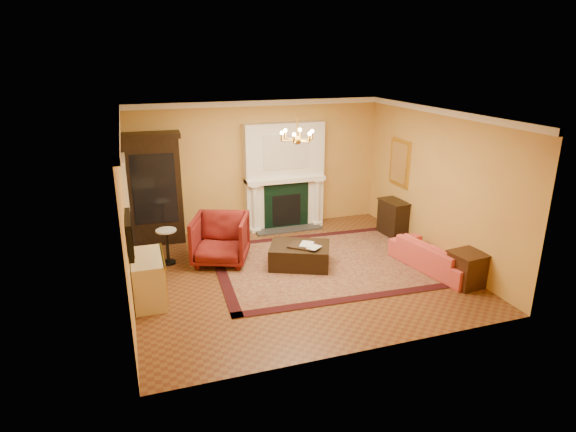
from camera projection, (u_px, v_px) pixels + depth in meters
name	position (u px, v px, depth m)	size (l,w,h in m)	color
floor	(296.00, 272.00, 9.27)	(6.00, 5.50, 0.02)	brown
ceiling	(297.00, 114.00, 8.30)	(6.00, 5.50, 0.02)	white
wall_back	(258.00, 166.00, 11.26)	(6.00, 0.02, 3.00)	gold
wall_front	(367.00, 254.00, 6.30)	(6.00, 0.02, 3.00)	gold
wall_left	(124.00, 214.00, 7.88)	(0.02, 5.50, 3.00)	gold
wall_right	(437.00, 184.00, 9.69)	(0.02, 5.50, 3.00)	gold
fireplace	(284.00, 178.00, 11.37)	(1.90, 0.70, 2.50)	white
crown_molding	(281.00, 112.00, 9.18)	(6.00, 5.50, 0.12)	white
doorway	(128.00, 210.00, 9.57)	(0.08, 1.05, 2.10)	silver
tv_panel	(130.00, 234.00, 7.41)	(0.09, 0.95, 0.58)	black
gilt_mirror	(400.00, 163.00, 10.88)	(0.06, 0.76, 1.05)	gold
chandelier	(297.00, 137.00, 8.43)	(0.63, 0.55, 0.53)	#BB8A33
oriental_rug	(325.00, 263.00, 9.62)	(4.31, 3.23, 0.02)	#450E16
china_cabinet	(154.00, 191.00, 10.41)	(1.16, 0.53, 2.32)	black
wingback_armchair	(220.00, 237.00, 9.55)	(1.04, 0.97, 1.07)	maroon
pedestal_table	(167.00, 244.00, 9.52)	(0.40, 0.40, 0.72)	black
commode	(149.00, 279.00, 8.08)	(0.51, 1.07, 0.80)	beige
coral_sofa	(436.00, 251.00, 9.28)	(1.89, 0.55, 0.74)	#DA4E45
end_table	(467.00, 270.00, 8.64)	(0.52, 0.52, 0.61)	#321B0D
console_table	(393.00, 219.00, 11.04)	(0.41, 0.71, 0.79)	black
leather_ottoman	(300.00, 255.00, 9.45)	(1.14, 0.83, 0.43)	black
ottoman_tray	(302.00, 246.00, 9.31)	(0.48, 0.37, 0.03)	black
book_a	(301.00, 237.00, 9.28)	(0.24, 0.03, 0.32)	gray
book_b	(310.00, 240.00, 9.18)	(0.20, 0.02, 0.28)	gray
topiary_left	(262.00, 170.00, 11.08)	(0.15, 0.15, 0.40)	gray
topiary_right	(311.00, 164.00, 11.44)	(0.18, 0.18, 0.47)	gray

